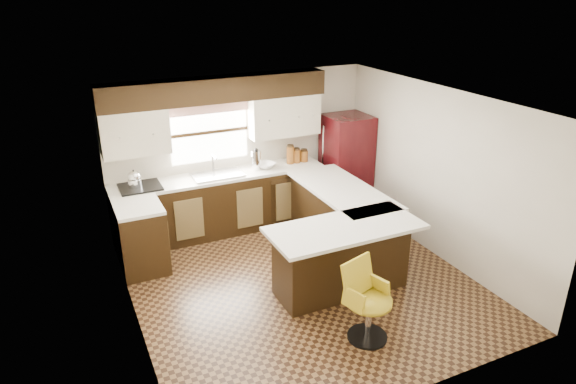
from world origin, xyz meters
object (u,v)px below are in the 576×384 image
refrigerator (346,164)px  bar_chair (370,303)px  peninsula_long (338,220)px  peninsula_return (341,258)px

refrigerator → bar_chair: 3.51m
refrigerator → bar_chair: (-1.57, -3.12, -0.37)m
peninsula_long → peninsula_return: bearing=-118.3°
peninsula_long → refrigerator: bearing=54.9°
bar_chair → peninsula_return: bearing=59.6°
peninsula_return → peninsula_long: bearing=61.7°
peninsula_long → bar_chair: bearing=-111.0°
peninsula_long → refrigerator: (0.82, 1.17, 0.38)m
peninsula_long → refrigerator: refrigerator is taller
bar_chair → refrigerator: bearing=45.8°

